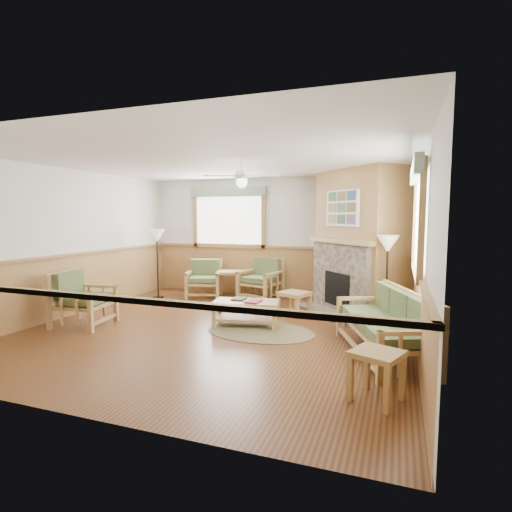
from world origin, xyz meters
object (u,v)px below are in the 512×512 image
(coffee_table, at_px, (246,314))
(end_table_chairs, at_px, (229,284))
(floor_lamp_left, at_px, (158,264))
(armchair_back_right, at_px, (260,279))
(floor_lamp_right, at_px, (387,282))
(armchair_left, at_px, (83,299))
(end_table_sofa, at_px, (376,376))
(sofa, at_px, (383,323))
(footstool, at_px, (294,303))
(armchair_back_left, at_px, (204,279))

(coffee_table, distance_m, end_table_chairs, 2.51)
(end_table_chairs, xyz_separation_m, floor_lamp_left, (-1.44, -0.68, 0.48))
(armchair_back_right, distance_m, floor_lamp_right, 3.16)
(armchair_left, xyz_separation_m, end_table_sofa, (4.79, -1.21, -0.20))
(sofa, relative_size, armchair_back_right, 2.11)
(coffee_table, bearing_deg, floor_lamp_left, 139.48)
(armchair_back_right, bearing_deg, end_table_chairs, -163.11)
(armchair_back_right, relative_size, end_table_sofa, 1.75)
(floor_lamp_left, bearing_deg, sofa, -24.11)
(end_table_sofa, height_order, footstool, end_table_sofa)
(armchair_back_left, relative_size, armchair_left, 0.92)
(coffee_table, relative_size, floor_lamp_right, 0.70)
(armchair_back_left, height_order, end_table_sofa, armchair_back_left)
(coffee_table, relative_size, end_table_sofa, 2.10)
(coffee_table, bearing_deg, armchair_left, -172.89)
(coffee_table, bearing_deg, floor_lamp_right, 4.03)
(armchair_left, xyz_separation_m, floor_lamp_right, (4.79, 1.49, 0.31))
(armchair_back_left, height_order, coffee_table, armchair_back_left)
(footstool, height_order, floor_lamp_left, floor_lamp_left)
(coffee_table, distance_m, footstool, 1.19)
(coffee_table, distance_m, floor_lamp_right, 2.35)
(coffee_table, bearing_deg, footstool, 50.00)
(armchair_back_right, xyz_separation_m, end_table_sofa, (2.71, -4.29, -0.19))
(floor_lamp_left, bearing_deg, footstool, -7.86)
(floor_lamp_left, bearing_deg, end_table_chairs, 25.35)
(sofa, xyz_separation_m, coffee_table, (-2.20, 0.70, -0.22))
(sofa, bearing_deg, coffee_table, -129.64)
(floor_lamp_left, height_order, floor_lamp_right, floor_lamp_left)
(footstool, bearing_deg, sofa, -46.78)
(coffee_table, relative_size, floor_lamp_left, 0.69)
(end_table_chairs, relative_size, footstool, 1.20)
(floor_lamp_right, bearing_deg, end_table_sofa, -90.00)
(sofa, bearing_deg, end_table_sofa, -22.01)
(sofa, height_order, floor_lamp_right, floor_lamp_right)
(sofa, distance_m, end_table_chairs, 4.50)
(coffee_table, relative_size, end_table_chairs, 1.81)
(armchair_back_left, bearing_deg, sofa, -52.05)
(coffee_table, height_order, floor_lamp_right, floor_lamp_right)
(footstool, xyz_separation_m, floor_lamp_right, (1.64, -0.43, 0.56))
(end_table_sofa, xyz_separation_m, floor_lamp_right, (0.00, 2.70, 0.52))
(armchair_back_left, distance_m, armchair_left, 2.94)
(sofa, distance_m, footstool, 2.40)
(floor_lamp_left, bearing_deg, armchair_back_right, 17.99)
(end_table_sofa, bearing_deg, end_table_chairs, 129.05)
(end_table_chairs, distance_m, end_table_sofa, 5.48)
(armchair_back_left, height_order, armchair_left, armchair_left)
(sofa, distance_m, armchair_left, 4.79)
(sofa, distance_m, floor_lamp_right, 1.36)
(floor_lamp_right, bearing_deg, end_table_chairs, 155.66)
(end_table_sofa, distance_m, floor_lamp_right, 2.74)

